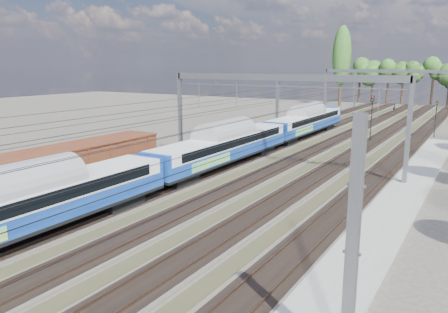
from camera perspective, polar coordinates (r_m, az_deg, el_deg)
The scene contains 10 objects.
track_bed at distance 56.03m, azimuth 13.31°, elevation 1.56°, with size 21.00×130.00×0.34m.
platform at distance 29.59m, azimuth 20.25°, elevation -7.98°, with size 3.00×70.00×0.30m, color gray.
catenary at distance 62.55m, azimuth 16.11°, elevation 8.28°, with size 25.65×130.00×9.00m.
tree_belt at distance 102.07m, azimuth 25.74°, elevation 10.02°, with size 39.26×100.00×12.05m.
poplar at distance 110.12m, azimuth 15.14°, elevation 12.55°, with size 4.40×4.40×19.04m.
emu_train at distance 41.53m, azimuth -0.18°, elevation 1.95°, with size 3.10×65.46×4.53m.
freight_boxcar at distance 34.31m, azimuth -18.81°, elevation -1.30°, with size 3.14×15.15×3.91m.
worker at distance 100.61m, azimuth 21.37°, elevation 5.99°, with size 0.66×0.44×1.82m, color black.
signal_near at distance 59.14m, azimuth 18.74°, elevation 5.41°, with size 0.38×0.35×6.01m.
signal_far at distance 66.74m, azimuth 25.96°, elevation 5.01°, with size 0.35×0.32×5.10m.
Camera 1 is at (16.89, -7.53, 9.83)m, focal length 35.00 mm.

